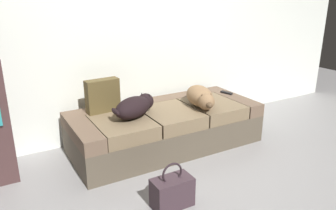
# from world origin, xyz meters

# --- Properties ---
(ground_plane) EXTENTS (10.00, 10.00, 0.00)m
(ground_plane) POSITION_xyz_m (0.00, 0.00, 0.00)
(ground_plane) COLOR gray
(back_wall) EXTENTS (6.40, 0.10, 2.80)m
(back_wall) POSITION_xyz_m (0.00, 1.60, 1.40)
(back_wall) COLOR white
(back_wall) RESTS_ON ground
(couch) EXTENTS (2.02, 0.86, 0.44)m
(couch) POSITION_xyz_m (0.00, 1.03, 0.22)
(couch) COLOR brown
(couch) RESTS_ON ground
(dog_dark) EXTENTS (0.57, 0.43, 0.20)m
(dog_dark) POSITION_xyz_m (-0.38, 0.97, 0.54)
(dog_dark) COLOR black
(dog_dark) RESTS_ON couch
(dog_tan) EXTENTS (0.38, 0.61, 0.21)m
(dog_tan) POSITION_xyz_m (0.36, 0.90, 0.54)
(dog_tan) COLOR olive
(dog_tan) RESTS_ON couch
(tv_remote) EXTENTS (0.08, 0.16, 0.02)m
(tv_remote) POSITION_xyz_m (0.90, 1.12, 0.45)
(tv_remote) COLOR black
(tv_remote) RESTS_ON couch
(throw_pillow) EXTENTS (0.35, 0.14, 0.34)m
(throw_pillow) POSITION_xyz_m (-0.61, 1.26, 0.61)
(throw_pillow) COLOR brown
(throw_pillow) RESTS_ON couch
(handbag) EXTENTS (0.32, 0.18, 0.38)m
(handbag) POSITION_xyz_m (-0.49, 0.06, 0.13)
(handbag) COLOR #3B2B32
(handbag) RESTS_ON ground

